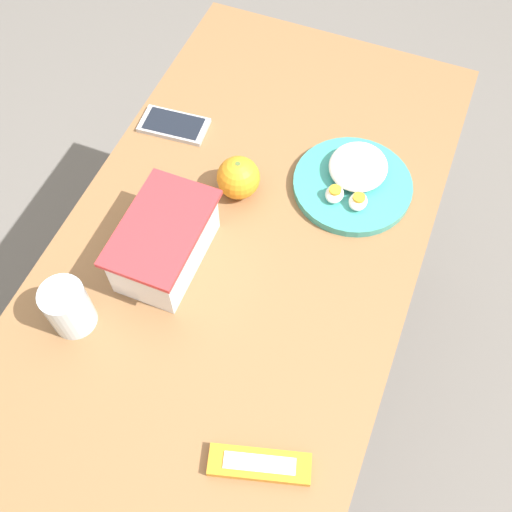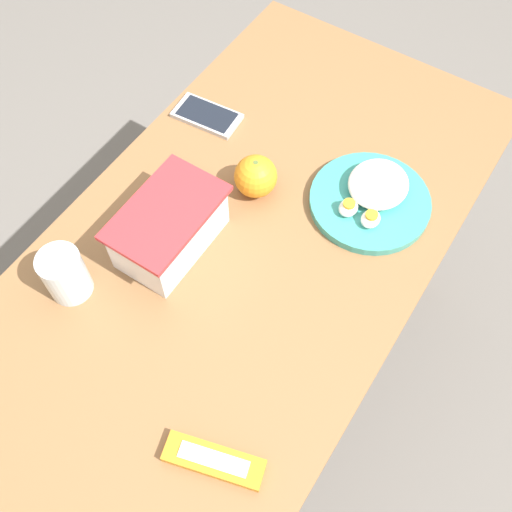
% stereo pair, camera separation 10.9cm
% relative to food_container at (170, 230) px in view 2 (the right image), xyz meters
% --- Properties ---
extents(ground_plane, '(10.00, 10.00, 0.00)m').
position_rel_food_container_xyz_m(ground_plane, '(0.08, -0.11, -0.81)').
color(ground_plane, '#66605B').
extents(table, '(1.28, 0.67, 0.76)m').
position_rel_food_container_xyz_m(table, '(0.08, -0.11, -0.15)').
color(table, brown).
rests_on(table, ground_plane).
extents(food_container, '(0.22, 0.14, 0.11)m').
position_rel_food_container_xyz_m(food_container, '(0.00, 0.00, 0.00)').
color(food_container, white).
rests_on(food_container, table).
extents(orange_fruit, '(0.09, 0.09, 0.09)m').
position_rel_food_container_xyz_m(orange_fruit, '(0.19, -0.06, -0.00)').
color(orange_fruit, orange).
rests_on(orange_fruit, table).
extents(rice_plate, '(0.24, 0.24, 0.06)m').
position_rel_food_container_xyz_m(rice_plate, '(0.29, -0.27, -0.03)').
color(rice_plate, teal).
rests_on(rice_plate, table).
extents(candy_bar, '(0.09, 0.17, 0.02)m').
position_rel_food_container_xyz_m(candy_bar, '(-0.29, -0.30, -0.04)').
color(candy_bar, orange).
rests_on(candy_bar, table).
extents(cell_phone, '(0.09, 0.15, 0.01)m').
position_rel_food_container_xyz_m(cell_phone, '(0.30, 0.13, -0.04)').
color(cell_phone, '#ADADB2').
rests_on(cell_phone, table).
extents(drinking_glass, '(0.08, 0.08, 0.10)m').
position_rel_food_container_xyz_m(drinking_glass, '(-0.18, 0.10, 0.00)').
color(drinking_glass, silver).
rests_on(drinking_glass, table).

